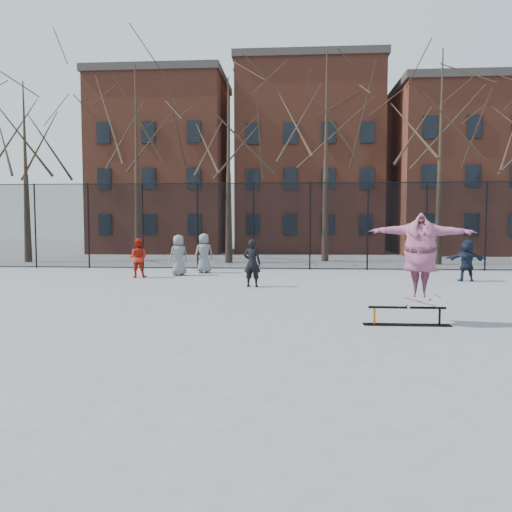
# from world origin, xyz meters

# --- Properties ---
(ground) EXTENTS (100.00, 100.00, 0.00)m
(ground) POSITION_xyz_m (0.00, 0.00, 0.00)
(ground) COLOR slate
(skate_rail) EXTENTS (1.84, 0.28, 0.41)m
(skate_rail) POSITION_xyz_m (2.84, 0.83, 0.16)
(skate_rail) COLOR black
(skate_rail) RESTS_ON ground
(skateboard) EXTENTS (0.78, 0.19, 0.09)m
(skateboard) POSITION_xyz_m (3.09, 0.83, 0.45)
(skateboard) COLOR brown
(skateboard) RESTS_ON skate_rail
(skater) EXTENTS (2.27, 1.15, 1.79)m
(skater) POSITION_xyz_m (3.09, 0.83, 1.39)
(skater) COLOR #793D9A
(skater) RESTS_ON skateboard
(bystander_grey) EXTENTS (0.99, 0.88, 1.70)m
(bystander_grey) POSITION_xyz_m (-3.38, 11.19, 0.85)
(bystander_grey) COLOR slate
(bystander_grey) RESTS_ON ground
(bystander_black) EXTENTS (0.65, 0.48, 1.62)m
(bystander_black) POSITION_xyz_m (-0.96, 6.80, 0.81)
(bystander_black) COLOR black
(bystander_black) RESTS_ON ground
(bystander_red) EXTENTS (0.75, 0.59, 1.55)m
(bystander_red) POSITION_xyz_m (-5.67, 9.28, 0.77)
(bystander_red) COLOR #AD1D0F
(bystander_red) RESTS_ON ground
(bystander_navy) EXTENTS (1.47, 0.58, 1.55)m
(bystander_navy) POSITION_xyz_m (6.83, 8.97, 0.77)
(bystander_navy) COLOR #171F2F
(bystander_navy) RESTS_ON ground
(bystander_extra) EXTENTS (0.97, 0.92, 1.67)m
(bystander_extra) POSITION_xyz_m (-4.24, 10.11, 0.83)
(bystander_extra) COLOR slate
(bystander_extra) RESTS_ON ground
(fence) EXTENTS (34.03, 0.07, 4.00)m
(fence) POSITION_xyz_m (-0.01, 13.00, 2.05)
(fence) COLOR black
(fence) RESTS_ON ground
(tree_row) EXTENTS (33.66, 7.46, 10.67)m
(tree_row) POSITION_xyz_m (-0.25, 17.15, 7.36)
(tree_row) COLOR black
(tree_row) RESTS_ON ground
(rowhouses) EXTENTS (29.00, 7.00, 13.00)m
(rowhouses) POSITION_xyz_m (0.72, 26.00, 6.06)
(rowhouses) COLOR brown
(rowhouses) RESTS_ON ground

